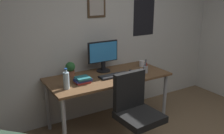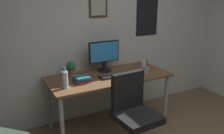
{
  "view_description": "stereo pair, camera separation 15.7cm",
  "coord_description": "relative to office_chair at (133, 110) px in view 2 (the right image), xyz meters",
  "views": [
    {
      "loc": [
        -1.76,
        -1.03,
        1.85
      ],
      "look_at": [
        -0.18,
        1.6,
        0.89
      ],
      "focal_mm": 39.44,
      "sensor_mm": 36.0,
      "label": 1
    },
    {
      "loc": [
        -1.62,
        -1.11,
        1.85
      ],
      "look_at": [
        -0.18,
        1.6,
        0.89
      ],
      "focal_mm": 39.44,
      "sensor_mm": 36.0,
      "label": 2
    }
  ],
  "objects": [
    {
      "name": "monitor",
      "position": [
        0.05,
        0.86,
        0.46
      ],
      "size": [
        0.46,
        0.2,
        0.43
      ],
      "color": "black",
      "rests_on": "desk"
    },
    {
      "name": "water_bottle",
      "position": [
        -0.64,
        0.5,
        0.32
      ],
      "size": [
        0.07,
        0.07,
        0.25
      ],
      "color": "silver",
      "rests_on": "desk"
    },
    {
      "name": "potted_plant",
      "position": [
        -0.43,
        0.9,
        0.32
      ],
      "size": [
        0.13,
        0.13,
        0.19
      ],
      "color": "brown",
      "rests_on": "desk"
    },
    {
      "name": "book_stack_left",
      "position": [
        -0.4,
        0.58,
        0.26
      ],
      "size": [
        0.21,
        0.16,
        0.08
      ],
      "color": "#B22D28",
      "rests_on": "desk"
    },
    {
      "name": "pen_cup",
      "position": [
        0.52,
        0.49,
        0.27
      ],
      "size": [
        0.07,
        0.07,
        0.2
      ],
      "color": "#9EA0A5",
      "rests_on": "desk"
    },
    {
      "name": "desk",
      "position": [
        0.01,
        0.65,
        0.14
      ],
      "size": [
        1.66,
        0.74,
        0.74
      ],
      "color": "brown",
      "rests_on": "ground_plane"
    },
    {
      "name": "office_chair",
      "position": [
        0.0,
        0.0,
        0.0
      ],
      "size": [
        0.56,
        0.57,
        0.95
      ],
      "color": "black",
      "rests_on": "ground_plane"
    },
    {
      "name": "wall_back",
      "position": [
        0.19,
        1.1,
        0.77
      ],
      "size": [
        4.4,
        0.1,
        2.6
      ],
      "color": "silver",
      "rests_on": "ground_plane"
    },
    {
      "name": "computer_mouse",
      "position": [
        0.37,
        0.6,
        0.23
      ],
      "size": [
        0.06,
        0.11,
        0.04
      ],
      "color": "black",
      "rests_on": "desk"
    },
    {
      "name": "keyboard",
      "position": [
        0.07,
        0.58,
        0.23
      ],
      "size": [
        0.43,
        0.15,
        0.03
      ],
      "color": "black",
      "rests_on": "desk"
    },
    {
      "name": "coffee_mug_near",
      "position": [
        0.67,
        0.76,
        0.26
      ],
      "size": [
        0.11,
        0.08,
        0.09
      ],
      "color": "white",
      "rests_on": "desk"
    }
  ]
}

